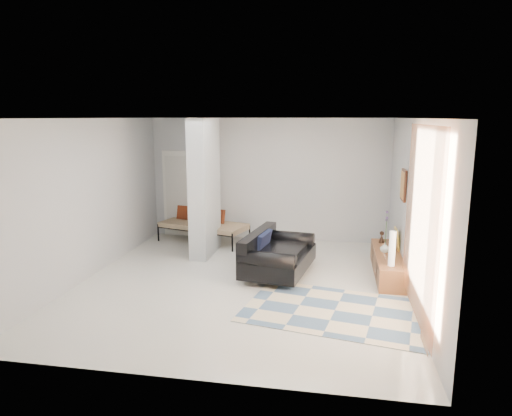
# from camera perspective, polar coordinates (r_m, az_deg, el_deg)

# --- Properties ---
(floor) EXTENTS (6.00, 6.00, 0.00)m
(floor) POSITION_cam_1_polar(r_m,az_deg,el_deg) (8.00, -1.81, -9.34)
(floor) COLOR white
(floor) RESTS_ON ground
(ceiling) EXTENTS (6.00, 6.00, 0.00)m
(ceiling) POSITION_cam_1_polar(r_m,az_deg,el_deg) (7.48, -1.95, 11.15)
(ceiling) COLOR white
(ceiling) RESTS_ON wall_back
(wall_back) EXTENTS (6.00, 0.00, 6.00)m
(wall_back) POSITION_cam_1_polar(r_m,az_deg,el_deg) (10.53, 1.48, 3.56)
(wall_back) COLOR silver
(wall_back) RESTS_ON ground
(wall_front) EXTENTS (6.00, 0.00, 6.00)m
(wall_front) POSITION_cam_1_polar(r_m,az_deg,el_deg) (4.81, -9.28, -6.03)
(wall_front) COLOR silver
(wall_front) RESTS_ON ground
(wall_left) EXTENTS (0.00, 6.00, 6.00)m
(wall_left) POSITION_cam_1_polar(r_m,az_deg,el_deg) (8.61, -20.10, 1.12)
(wall_left) COLOR silver
(wall_left) RESTS_ON ground
(wall_right) EXTENTS (0.00, 6.00, 6.00)m
(wall_right) POSITION_cam_1_polar(r_m,az_deg,el_deg) (7.56, 18.99, -0.15)
(wall_right) COLOR silver
(wall_right) RESTS_ON ground
(partition_column) EXTENTS (0.35, 1.20, 2.80)m
(partition_column) POSITION_cam_1_polar(r_m,az_deg,el_deg) (9.42, -6.44, 2.57)
(partition_column) COLOR silver
(partition_column) RESTS_ON floor
(hallway_door) EXTENTS (0.85, 0.06, 2.04)m
(hallway_door) POSITION_cam_1_polar(r_m,az_deg,el_deg) (11.06, -9.39, 1.79)
(hallway_door) COLOR white
(hallway_door) RESTS_ON floor
(curtain) EXTENTS (0.00, 2.55, 2.55)m
(curtain) POSITION_cam_1_polar(r_m,az_deg,el_deg) (6.42, 19.85, -1.69)
(curtain) COLOR #D26F37
(curtain) RESTS_ON wall_right
(wall_art) EXTENTS (0.04, 0.45, 0.55)m
(wall_art) POSITION_cam_1_polar(r_m,az_deg,el_deg) (8.39, 17.97, 2.74)
(wall_art) COLOR #33180E
(wall_art) RESTS_ON wall_right
(media_console) EXTENTS (0.45, 2.01, 0.80)m
(media_console) POSITION_cam_1_polar(r_m,az_deg,el_deg) (8.69, 16.08, -6.67)
(media_console) COLOR brown
(media_console) RESTS_ON floor
(loveseat) EXTENTS (1.27, 1.87, 0.76)m
(loveseat) POSITION_cam_1_polar(r_m,az_deg,el_deg) (8.37, 2.44, -5.87)
(loveseat) COLOR silver
(loveseat) RESTS_ON floor
(daybed) EXTENTS (2.14, 1.36, 0.77)m
(daybed) POSITION_cam_1_polar(r_m,az_deg,el_deg) (10.52, -6.63, -2.01)
(daybed) COLOR black
(daybed) RESTS_ON floor
(area_rug) EXTENTS (2.89, 2.19, 0.01)m
(area_rug) POSITION_cam_1_polar(r_m,az_deg,el_deg) (7.01, 9.84, -12.52)
(area_rug) COLOR beige
(area_rug) RESTS_ON floor
(cylinder_lamp) EXTENTS (0.11, 0.11, 0.59)m
(cylinder_lamp) POSITION_cam_1_polar(r_m,az_deg,el_deg) (7.86, 16.66, -4.88)
(cylinder_lamp) COLOR white
(cylinder_lamp) RESTS_ON media_console
(bronze_figurine) EXTENTS (0.13, 0.13, 0.23)m
(bronze_figurine) POSITION_cam_1_polar(r_m,az_deg,el_deg) (9.27, 15.43, -3.51)
(bronze_figurine) COLOR #301E15
(bronze_figurine) RESTS_ON media_console
(vase) EXTENTS (0.20, 0.20, 0.18)m
(vase) POSITION_cam_1_polar(r_m,az_deg,el_deg) (8.63, 15.83, -4.78)
(vase) COLOR white
(vase) RESTS_ON media_console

